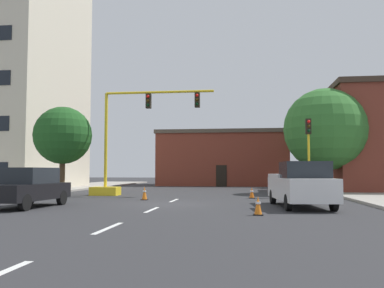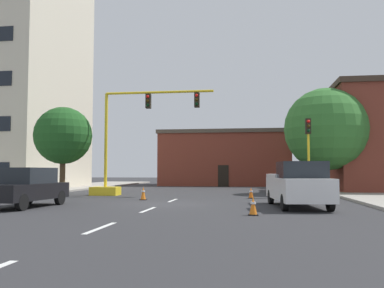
{
  "view_description": "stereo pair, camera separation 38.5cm",
  "coord_description": "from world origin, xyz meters",
  "px_view_note": "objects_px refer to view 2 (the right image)",
  "views": [
    {
      "loc": [
        3.77,
        -19.82,
        1.59
      ],
      "look_at": [
        0.26,
        8.22,
        3.43
      ],
      "focal_mm": 38.88,
      "sensor_mm": 36.0,
      "label": 1
    },
    {
      "loc": [
        4.15,
        -19.77,
        1.59
      ],
      "look_at": [
        0.26,
        8.22,
        3.43
      ],
      "focal_mm": 38.88,
      "sensor_mm": 36.0,
      "label": 2
    }
  ],
  "objects_px": {
    "tree_left_near": "(63,136)",
    "traffic_signal_gantry": "(120,162)",
    "tree_right_far": "(312,140)",
    "traffic_cone_roadside_a": "(143,193)",
    "traffic_light_pole_right": "(308,139)",
    "traffic_cone_roadside_b": "(253,206)",
    "tree_right_mid": "(326,129)",
    "pickup_truck_white": "(298,185)",
    "traffic_cone_roadside_c": "(251,193)",
    "sedan_black_near_left": "(26,187)"
  },
  "relations": [
    {
      "from": "tree_left_near",
      "to": "traffic_signal_gantry",
      "type": "bearing_deg",
      "value": 10.17
    },
    {
      "from": "tree_right_far",
      "to": "traffic_cone_roadside_a",
      "type": "distance_m",
      "value": 22.48
    },
    {
      "from": "traffic_light_pole_right",
      "to": "traffic_cone_roadside_a",
      "type": "height_order",
      "value": "traffic_light_pole_right"
    },
    {
      "from": "traffic_light_pole_right",
      "to": "traffic_cone_roadside_b",
      "type": "height_order",
      "value": "traffic_light_pole_right"
    },
    {
      "from": "traffic_light_pole_right",
      "to": "tree_right_mid",
      "type": "relative_size",
      "value": 0.64
    },
    {
      "from": "pickup_truck_white",
      "to": "tree_right_far",
      "type": "bearing_deg",
      "value": 80.13
    },
    {
      "from": "pickup_truck_white",
      "to": "traffic_cone_roadside_c",
      "type": "xyz_separation_m",
      "value": [
        -2.02,
        5.73,
        -0.66
      ]
    },
    {
      "from": "traffic_light_pole_right",
      "to": "pickup_truck_white",
      "type": "xyz_separation_m",
      "value": [
        -1.48,
        -7.23,
        -2.55
      ]
    },
    {
      "from": "traffic_signal_gantry",
      "to": "tree_right_far",
      "type": "height_order",
      "value": "traffic_signal_gantry"
    },
    {
      "from": "tree_left_near",
      "to": "tree_right_far",
      "type": "height_order",
      "value": "tree_right_far"
    },
    {
      "from": "traffic_cone_roadside_b",
      "to": "traffic_cone_roadside_a",
      "type": "bearing_deg",
      "value": 129.47
    },
    {
      "from": "tree_left_near",
      "to": "traffic_light_pole_right",
      "type": "bearing_deg",
      "value": 1.0
    },
    {
      "from": "traffic_signal_gantry",
      "to": "tree_left_near",
      "type": "height_order",
      "value": "traffic_signal_gantry"
    },
    {
      "from": "traffic_signal_gantry",
      "to": "traffic_cone_roadside_b",
      "type": "relative_size",
      "value": 11.65
    },
    {
      "from": "traffic_light_pole_right",
      "to": "tree_right_far",
      "type": "height_order",
      "value": "tree_right_far"
    },
    {
      "from": "traffic_cone_roadside_a",
      "to": "pickup_truck_white",
      "type": "bearing_deg",
      "value": -24.52
    },
    {
      "from": "tree_right_far",
      "to": "traffic_cone_roadside_a",
      "type": "height_order",
      "value": "tree_right_far"
    },
    {
      "from": "traffic_cone_roadside_a",
      "to": "traffic_cone_roadside_b",
      "type": "xyz_separation_m",
      "value": [
        5.93,
        -7.2,
        -0.03
      ]
    },
    {
      "from": "tree_left_near",
      "to": "pickup_truck_white",
      "type": "xyz_separation_m",
      "value": [
        14.2,
        -6.96,
        -2.93
      ]
    },
    {
      "from": "traffic_light_pole_right",
      "to": "traffic_cone_roadside_c",
      "type": "relative_size",
      "value": 7.46
    },
    {
      "from": "traffic_signal_gantry",
      "to": "traffic_cone_roadside_b",
      "type": "xyz_separation_m",
      "value": [
        8.56,
        -11.21,
        -1.84
      ]
    },
    {
      "from": "sedan_black_near_left",
      "to": "tree_right_mid",
      "type": "bearing_deg",
      "value": 40.89
    },
    {
      "from": "tree_right_mid",
      "to": "pickup_truck_white",
      "type": "bearing_deg",
      "value": -105.91
    },
    {
      "from": "tree_right_mid",
      "to": "pickup_truck_white",
      "type": "distance_m",
      "value": 12.55
    },
    {
      "from": "traffic_signal_gantry",
      "to": "sedan_black_near_left",
      "type": "relative_size",
      "value": 1.76
    },
    {
      "from": "pickup_truck_white",
      "to": "traffic_cone_roadside_c",
      "type": "relative_size",
      "value": 8.65
    },
    {
      "from": "traffic_light_pole_right",
      "to": "sedan_black_near_left",
      "type": "xyz_separation_m",
      "value": [
        -13.36,
        -8.8,
        -2.64
      ]
    },
    {
      "from": "tree_right_mid",
      "to": "tree_right_far",
      "type": "distance_m",
      "value": 10.73
    },
    {
      "from": "tree_left_near",
      "to": "traffic_cone_roadside_b",
      "type": "distance_m",
      "value": 16.55
    },
    {
      "from": "tree_right_mid",
      "to": "traffic_cone_roadside_b",
      "type": "height_order",
      "value": "tree_right_mid"
    },
    {
      "from": "traffic_light_pole_right",
      "to": "sedan_black_near_left",
      "type": "relative_size",
      "value": 1.05
    },
    {
      "from": "traffic_cone_roadside_a",
      "to": "sedan_black_near_left",
      "type": "bearing_deg",
      "value": -127.54
    },
    {
      "from": "tree_right_mid",
      "to": "traffic_cone_roadside_b",
      "type": "relative_size",
      "value": 10.8
    },
    {
      "from": "tree_left_near",
      "to": "tree_right_far",
      "type": "bearing_deg",
      "value": 40.29
    },
    {
      "from": "tree_left_near",
      "to": "tree_right_mid",
      "type": "relative_size",
      "value": 0.78
    },
    {
      "from": "tree_left_near",
      "to": "traffic_cone_roadside_a",
      "type": "distance_m",
      "value": 7.97
    },
    {
      "from": "traffic_light_pole_right",
      "to": "sedan_black_near_left",
      "type": "bearing_deg",
      "value": -146.62
    },
    {
      "from": "traffic_signal_gantry",
      "to": "pickup_truck_white",
      "type": "distance_m",
      "value": 13.05
    },
    {
      "from": "tree_right_mid",
      "to": "traffic_cone_roadside_c",
      "type": "xyz_separation_m",
      "value": [
        -5.32,
        -5.84,
        -4.23
      ]
    },
    {
      "from": "tree_left_near",
      "to": "pickup_truck_white",
      "type": "bearing_deg",
      "value": -26.1
    },
    {
      "from": "tree_left_near",
      "to": "traffic_cone_roadside_b",
      "type": "xyz_separation_m",
      "value": [
        12.23,
        -10.56,
        -3.56
      ]
    },
    {
      "from": "tree_right_mid",
      "to": "traffic_light_pole_right",
      "type": "bearing_deg",
      "value": -112.71
    },
    {
      "from": "tree_left_near",
      "to": "sedan_black_near_left",
      "type": "distance_m",
      "value": 9.34
    },
    {
      "from": "tree_left_near",
      "to": "sedan_black_near_left",
      "type": "bearing_deg",
      "value": -74.73
    },
    {
      "from": "pickup_truck_white",
      "to": "sedan_black_near_left",
      "type": "bearing_deg",
      "value": -172.48
    },
    {
      "from": "traffic_cone_roadside_a",
      "to": "traffic_cone_roadside_c",
      "type": "relative_size",
      "value": 1.17
    },
    {
      "from": "traffic_light_pole_right",
      "to": "pickup_truck_white",
      "type": "height_order",
      "value": "traffic_light_pole_right"
    },
    {
      "from": "pickup_truck_white",
      "to": "traffic_cone_roadside_b",
      "type": "relative_size",
      "value": 8.05
    },
    {
      "from": "sedan_black_near_left",
      "to": "tree_right_far",
      "type": "bearing_deg",
      "value": 56.56
    },
    {
      "from": "tree_left_near",
      "to": "traffic_cone_roadside_c",
      "type": "height_order",
      "value": "tree_left_near"
    }
  ]
}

